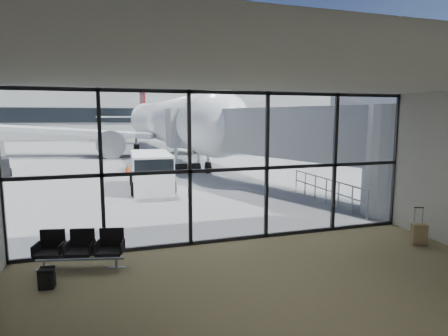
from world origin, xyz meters
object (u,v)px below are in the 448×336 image
backpack (47,279)px  service_van (151,171)px  seating_row (81,247)px  suitcase (419,234)px  airliner (164,122)px

backpack → service_van: size_ratio=0.11×
seating_row → service_van: (2.86, 9.65, 0.45)m
suitcase → service_van: bearing=142.1°
airliner → backpack: bearing=-105.0°
suitcase → airliner: size_ratio=0.03×
seating_row → backpack: seating_row is taller
backpack → airliner: 32.00m
suitcase → service_van: service_van is taller
seating_row → suitcase: bearing=5.2°
seating_row → airliner: 30.80m
suitcase → airliner: (-2.71, 31.23, 2.88)m
backpack → service_van: 11.30m
seating_row → service_van: size_ratio=0.48×
airliner → service_van: (-3.79, -20.30, -2.24)m
airliner → suitcase: bearing=-86.8°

